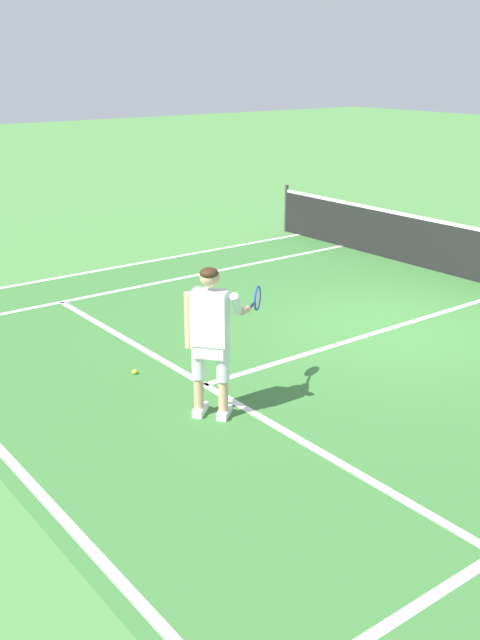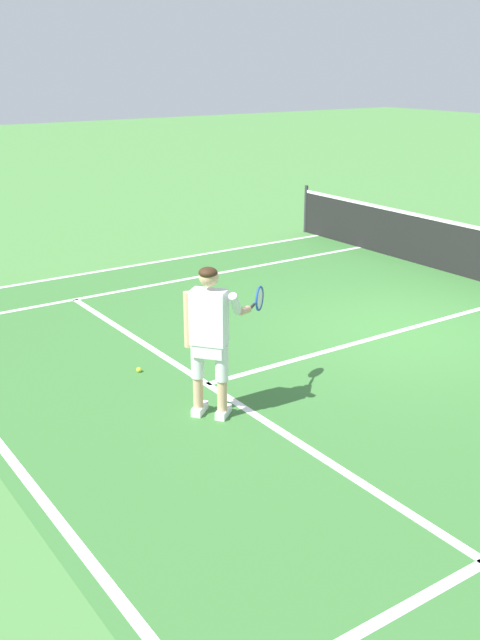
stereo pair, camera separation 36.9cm
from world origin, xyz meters
name	(u,v)px [view 2 (the right image)]	position (x,y,z in m)	size (l,w,h in m)	color
ground_plane	(403,330)	(0.00, 0.00, 0.00)	(80.00, 80.00, 0.00)	#477F3D
court_inner_surface	(327,351)	(0.00, -1.46, 0.00)	(10.98, 9.36, 0.00)	#387033
line_service	(207,384)	(0.00, -3.38, 0.00)	(8.23, 0.10, 0.01)	white
line_centre_service	(394,333)	(0.00, -0.18, 0.00)	(0.10, 6.40, 0.01)	white
line_singles_left	(176,281)	(-4.12, -1.46, 0.00)	(0.10, 8.96, 0.01)	white
line_doubles_left	(140,265)	(-5.49, -1.46, 0.00)	(0.10, 8.96, 0.01)	white
tennis_player	(211,332)	(0.72, -3.78, 0.99)	(0.65, 1.20, 1.71)	white
tennis_ball_near_feet	(139,370)	(-0.81, -3.90, 0.03)	(0.07, 0.07, 0.07)	#CCE02D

